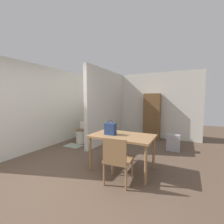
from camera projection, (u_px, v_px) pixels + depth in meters
name	position (u px, v px, depth m)	size (l,w,h in m)	color
ground_plane	(62.00, 183.00, 2.69)	(16.00, 16.00, 0.00)	brown
wall_back	(135.00, 105.00, 6.17)	(4.88, 0.12, 2.50)	silver
wall_left	(62.00, 106.00, 5.26)	(0.12, 4.98, 2.50)	silver
partition_wall	(107.00, 106.00, 5.29)	(0.12, 2.48, 2.50)	silver
dining_table	(122.00, 139.00, 3.13)	(1.29, 0.78, 0.75)	#997047
wooden_chair	(117.00, 158.00, 2.62)	(0.50, 0.50, 0.85)	#997047
toilet	(82.00, 134.00, 5.18)	(0.36, 0.51, 0.70)	silver
handbag	(110.00, 129.00, 3.16)	(0.23, 0.14, 0.31)	navy
wooden_cabinet	(152.00, 116.00, 5.64)	(0.60, 0.35, 1.71)	brown
bath_mat	(74.00, 146.00, 4.81)	(0.55, 0.39, 0.01)	#99A899
space_heater	(173.00, 143.00, 4.34)	(0.36, 0.20, 0.48)	#9E9EA3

